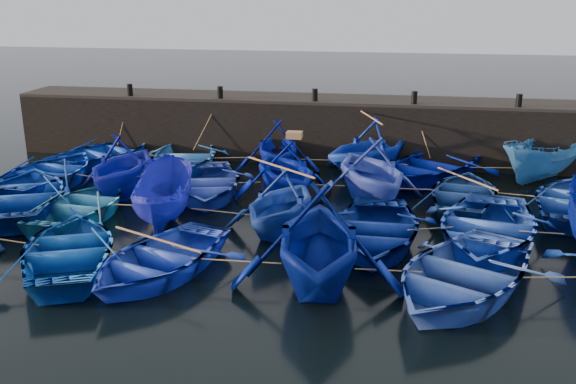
% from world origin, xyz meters
% --- Properties ---
extents(ground, '(120.00, 120.00, 0.00)m').
position_xyz_m(ground, '(0.00, 0.00, 0.00)').
color(ground, black).
rests_on(ground, ground).
extents(quay_wall, '(26.00, 2.50, 2.50)m').
position_xyz_m(quay_wall, '(0.00, 10.50, 1.25)').
color(quay_wall, black).
rests_on(quay_wall, ground).
extents(quay_top, '(26.00, 2.50, 0.12)m').
position_xyz_m(quay_top, '(0.00, 10.50, 2.56)').
color(quay_top, black).
rests_on(quay_top, quay_wall).
extents(bollard_0, '(0.24, 0.24, 0.50)m').
position_xyz_m(bollard_0, '(-8.00, 9.60, 2.87)').
color(bollard_0, black).
rests_on(bollard_0, quay_top).
extents(bollard_1, '(0.24, 0.24, 0.50)m').
position_xyz_m(bollard_1, '(-4.00, 9.60, 2.87)').
color(bollard_1, black).
rests_on(bollard_1, quay_top).
extents(bollard_2, '(0.24, 0.24, 0.50)m').
position_xyz_m(bollard_2, '(0.00, 9.60, 2.87)').
color(bollard_2, black).
rests_on(bollard_2, quay_top).
extents(bollard_3, '(0.24, 0.24, 0.50)m').
position_xyz_m(bollard_3, '(4.00, 9.60, 2.87)').
color(bollard_3, black).
rests_on(bollard_3, quay_top).
extents(bollard_4, '(0.24, 0.24, 0.50)m').
position_xyz_m(bollard_4, '(8.00, 9.60, 2.87)').
color(bollard_4, black).
rests_on(bollard_4, quay_top).
extents(boat_0, '(5.41, 6.00, 1.02)m').
position_xyz_m(boat_0, '(-8.52, 7.86, 0.51)').
color(boat_0, '#0933A3').
rests_on(boat_0, ground).
extents(boat_1, '(4.68, 5.86, 1.09)m').
position_xyz_m(boat_1, '(-5.00, 7.51, 0.54)').
color(boat_1, blue).
rests_on(boat_1, ground).
extents(boat_2, '(4.17, 4.59, 2.08)m').
position_xyz_m(boat_2, '(-1.26, 7.98, 1.04)').
color(boat_2, '#051293').
rests_on(boat_2, ground).
extents(boat_3, '(5.68, 5.74, 2.29)m').
position_xyz_m(boat_3, '(2.35, 8.09, 1.14)').
color(boat_3, '#0D2DB8').
rests_on(boat_3, ground).
extents(boat_4, '(6.23, 6.70, 1.13)m').
position_xyz_m(boat_4, '(4.76, 7.83, 0.57)').
color(boat_4, '#000E82').
rests_on(boat_4, ground).
extents(boat_5, '(4.34, 4.96, 1.87)m').
position_xyz_m(boat_5, '(8.83, 8.11, 0.93)').
color(boat_5, '#286296').
rests_on(boat_5, ground).
extents(boat_6, '(4.10, 5.51, 1.10)m').
position_xyz_m(boat_6, '(-9.17, 4.54, 0.55)').
color(boat_6, '#0C329C').
rests_on(boat_6, ground).
extents(boat_7, '(3.78, 4.35, 2.25)m').
position_xyz_m(boat_7, '(-6.05, 4.11, 1.12)').
color(boat_7, '#0D159B').
rests_on(boat_7, ground).
extents(boat_8, '(4.66, 5.65, 1.02)m').
position_xyz_m(boat_8, '(-3.11, 4.35, 0.51)').
color(boat_8, blue).
rests_on(boat_8, ground).
extents(boat_9, '(5.11, 5.33, 2.16)m').
position_xyz_m(boat_9, '(-0.33, 4.65, 1.08)').
color(boat_9, '#001199').
rests_on(boat_9, ground).
extents(boat_10, '(5.42, 5.73, 2.38)m').
position_xyz_m(boat_10, '(2.62, 4.69, 1.19)').
color(boat_10, blue).
rests_on(boat_10, ground).
extents(boat_11, '(3.98, 5.07, 0.96)m').
position_xyz_m(boat_11, '(5.75, 4.79, 0.48)').
color(boat_11, navy).
rests_on(boat_11, ground).
extents(boat_12, '(4.72, 5.69, 1.02)m').
position_xyz_m(boat_12, '(9.11, 4.54, 0.51)').
color(boat_12, '#1D469D').
rests_on(boat_12, ground).
extents(boat_13, '(5.76, 6.62, 1.15)m').
position_xyz_m(boat_13, '(-8.58, 1.92, 0.57)').
color(boat_13, navy).
rests_on(boat_13, ground).
extents(boat_14, '(3.70, 4.88, 0.95)m').
position_xyz_m(boat_14, '(-6.32, 1.46, 0.48)').
color(boat_14, '#3085CC').
rests_on(boat_14, ground).
extents(boat_15, '(2.57, 4.71, 1.72)m').
position_xyz_m(boat_15, '(-3.62, 1.49, 0.86)').
color(boat_15, '#141C92').
rests_on(boat_15, ground).
extents(boat_16, '(4.14, 4.54, 2.04)m').
position_xyz_m(boat_16, '(0.11, 1.25, 1.02)').
color(boat_16, '#193DAF').
rests_on(boat_16, ground).
extents(boat_17, '(3.66, 5.09, 1.05)m').
position_xyz_m(boat_17, '(2.94, 0.77, 0.52)').
color(boat_17, navy).
rests_on(boat_17, ground).
extents(boat_18, '(5.15, 6.38, 1.17)m').
position_xyz_m(boat_18, '(6.01, 1.22, 0.59)').
color(boat_18, blue).
rests_on(boat_18, ground).
extents(boat_21, '(5.17, 5.93, 1.03)m').
position_xyz_m(boat_21, '(-4.88, -2.03, 0.51)').
color(boat_21, '#094092').
rests_on(boat_21, ground).
extents(boat_22, '(4.65, 5.52, 0.98)m').
position_xyz_m(boat_22, '(-2.42, -2.18, 0.49)').
color(boat_22, blue).
rests_on(boat_22, ground).
extents(boat_23, '(4.76, 5.36, 2.58)m').
position_xyz_m(boat_23, '(1.66, -2.10, 1.29)').
color(boat_23, '#001071').
rests_on(boat_23, ground).
extents(boat_24, '(6.04, 6.72, 1.15)m').
position_xyz_m(boat_24, '(5.07, -2.02, 0.57)').
color(boat_24, blue).
rests_on(boat_24, ground).
extents(wooden_crate, '(0.53, 0.42, 0.22)m').
position_xyz_m(wooden_crate, '(-0.03, 4.65, 2.28)').
color(wooden_crate, olive).
rests_on(wooden_crate, boat_9).
extents(mooring_ropes, '(17.40, 11.72, 2.10)m').
position_xyz_m(mooring_ropes, '(0.29, 4.78, 0.86)').
color(mooring_ropes, tan).
rests_on(mooring_ropes, ground).
extents(loose_oars, '(10.42, 12.35, 1.39)m').
position_xyz_m(loose_oars, '(1.45, 2.99, 1.60)').
color(loose_oars, '#99724C').
rests_on(loose_oars, ground).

